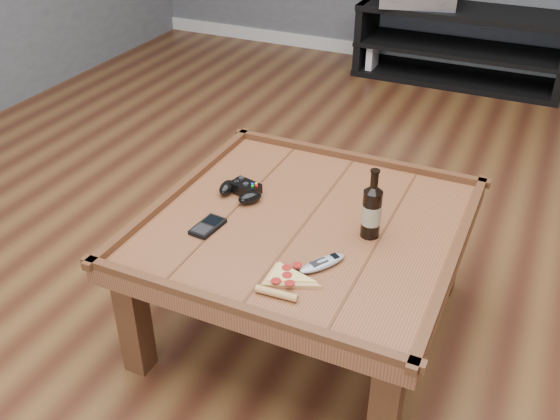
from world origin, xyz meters
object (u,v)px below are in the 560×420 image
at_px(beer_bottle, 372,210).
at_px(pizza_slice, 286,280).
at_px(game_controller, 241,190).
at_px(game_console, 372,59).
at_px(remote_control, 322,263).
at_px(media_console, 460,46).
at_px(coffee_table, 306,236).
at_px(smartphone, 208,226).

height_order(beer_bottle, pizza_slice, beer_bottle).
relative_size(game_controller, game_console, 0.80).
height_order(pizza_slice, game_console, pizza_slice).
relative_size(game_controller, pizza_slice, 0.79).
bearing_deg(game_console, pizza_slice, -76.50).
bearing_deg(remote_control, media_console, 125.51).
relative_size(media_console, beer_bottle, 5.92).
height_order(beer_bottle, game_controller, beer_bottle).
distance_m(media_console, game_console, 0.61).
bearing_deg(media_console, remote_control, -87.34).
bearing_deg(pizza_slice, coffee_table, 98.98).
relative_size(beer_bottle, remote_control, 1.48).
xyz_separation_m(coffee_table, smartphone, (-0.27, -0.17, 0.07)).
xyz_separation_m(smartphone, remote_control, (0.41, -0.03, 0.00)).
height_order(coffee_table, smartphone, coffee_table).
relative_size(pizza_slice, remote_control, 1.42).
bearing_deg(game_controller, pizza_slice, -33.57).
height_order(coffee_table, media_console, media_console).
height_order(pizza_slice, smartphone, pizza_slice).
distance_m(pizza_slice, remote_control, 0.13).
bearing_deg(game_console, game_controller, -81.99).
bearing_deg(remote_control, game_console, 137.05).
distance_m(media_console, beer_bottle, 2.76).
bearing_deg(coffee_table, game_console, 102.44).
relative_size(remote_control, game_console, 0.71).
height_order(coffee_table, beer_bottle, beer_bottle).
relative_size(coffee_table, game_console, 4.57).
xyz_separation_m(pizza_slice, game_console, (-0.65, 2.97, -0.36)).
relative_size(beer_bottle, pizza_slice, 1.04).
bearing_deg(beer_bottle, coffee_table, -176.73).
xyz_separation_m(beer_bottle, pizza_slice, (-0.15, -0.33, -0.09)).
height_order(media_console, game_console, media_console).
height_order(game_controller, game_console, game_controller).
height_order(coffee_table, remote_control, coffee_table).
bearing_deg(smartphone, media_console, 90.73).
bearing_deg(remote_control, game_controller, -179.55).
bearing_deg(beer_bottle, game_console, 106.85).
relative_size(pizza_slice, game_console, 1.01).
xyz_separation_m(beer_bottle, smartphone, (-0.49, -0.18, -0.09)).
bearing_deg(coffee_table, media_console, 90.00).
bearing_deg(remote_control, coffee_table, 157.04).
bearing_deg(remote_control, beer_bottle, 103.13).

